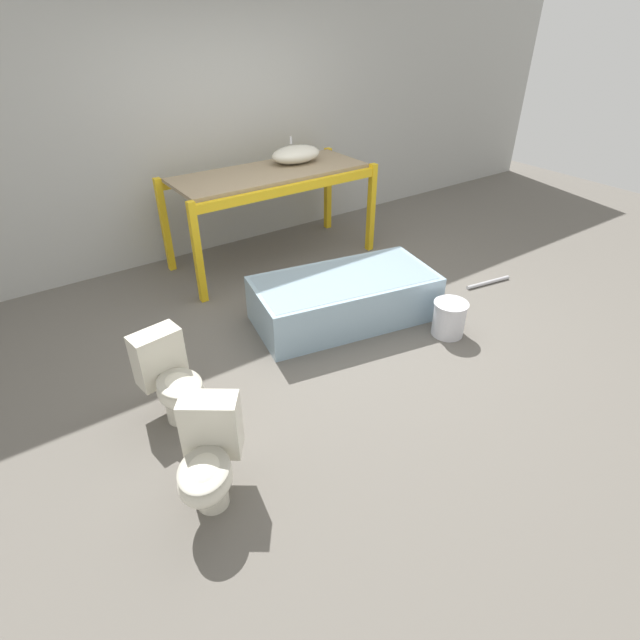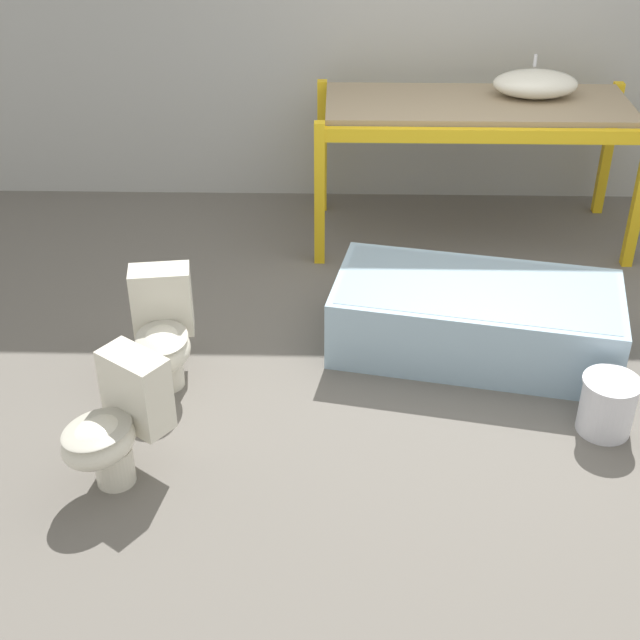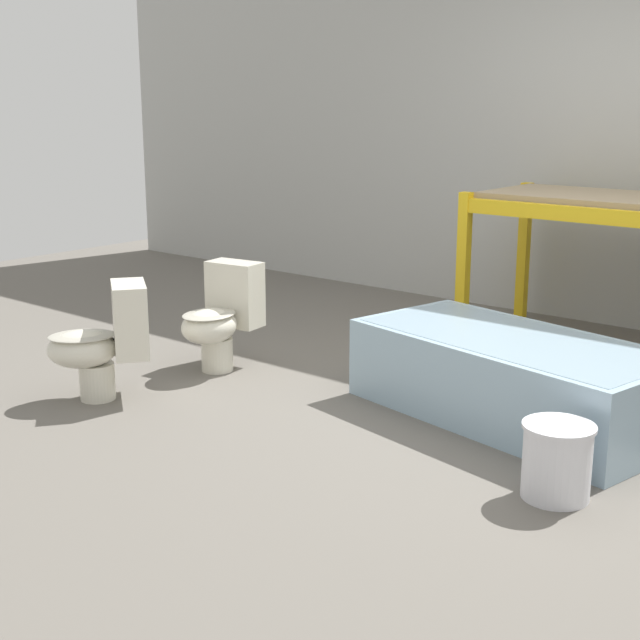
# 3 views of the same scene
# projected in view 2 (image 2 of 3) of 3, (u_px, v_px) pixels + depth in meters

# --- Properties ---
(ground_plane) EXTENTS (12.00, 12.00, 0.00)m
(ground_plane) POSITION_uv_depth(u_px,v_px,m) (457.00, 339.00, 5.37)
(ground_plane) COLOR #666059
(shelving_rack) EXTENTS (2.19, 0.92, 1.01)m
(shelving_rack) POSITION_uv_depth(u_px,v_px,m) (476.00, 120.00, 6.05)
(shelving_rack) COLOR yellow
(shelving_rack) RESTS_ON ground_plane
(sink_basin) EXTENTS (0.57, 0.35, 0.26)m
(sink_basin) POSITION_uv_depth(u_px,v_px,m) (535.00, 84.00, 6.01)
(sink_basin) COLOR silver
(sink_basin) RESTS_ON shelving_rack
(bathtub_main) EXTENTS (1.75, 1.08, 0.42)m
(bathtub_main) POSITION_uv_depth(u_px,v_px,m) (476.00, 314.00, 5.15)
(bathtub_main) COLOR #99B7CC
(bathtub_main) RESTS_ON ground_plane
(toilet_near) EXTENTS (0.39, 0.57, 0.63)m
(toilet_near) POSITION_uv_depth(u_px,v_px,m) (163.00, 331.00, 4.85)
(toilet_near) COLOR silver
(toilet_near) RESTS_ON ground_plane
(toilet_far) EXTENTS (0.57, 0.61, 0.63)m
(toilet_far) POSITION_uv_depth(u_px,v_px,m) (116.00, 423.00, 4.18)
(toilet_far) COLOR silver
(toilet_far) RESTS_ON ground_plane
(bucket_white) EXTENTS (0.30, 0.30, 0.32)m
(bucket_white) POSITION_uv_depth(u_px,v_px,m) (608.00, 404.00, 4.56)
(bucket_white) COLOR silver
(bucket_white) RESTS_ON ground_plane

